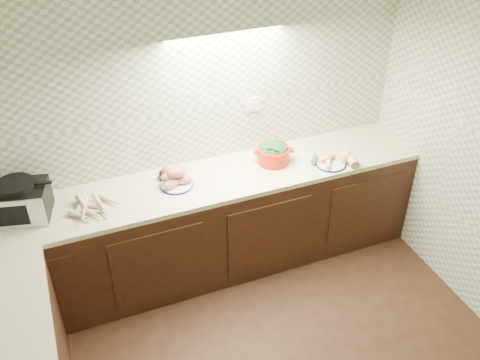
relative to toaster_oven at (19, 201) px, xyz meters
name	(u,v)px	position (x,y,z in m)	size (l,w,h in m)	color
room	(294,225)	(1.29, -1.57, 0.60)	(3.60, 3.60, 2.60)	black
counter	(145,326)	(0.61, -0.89, -0.58)	(3.60, 3.60, 0.90)	black
toaster_oven	(19,201)	(0.00, 0.00, 0.00)	(0.45, 0.39, 0.28)	black
parsnip_pile	(97,206)	(0.50, -0.13, -0.10)	(0.41, 0.35, 0.07)	beige
sweet_potato_plate	(176,178)	(1.10, -0.04, -0.07)	(0.26, 0.26, 0.16)	#101841
onion_bowl	(167,174)	(1.07, 0.07, -0.09)	(0.14, 0.14, 0.10)	black
dutch_oven	(274,152)	(1.93, -0.02, -0.04)	(0.33, 0.32, 0.18)	red
veg_plate	(337,160)	(2.38, -0.24, -0.09)	(0.37, 0.28, 0.12)	#101841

